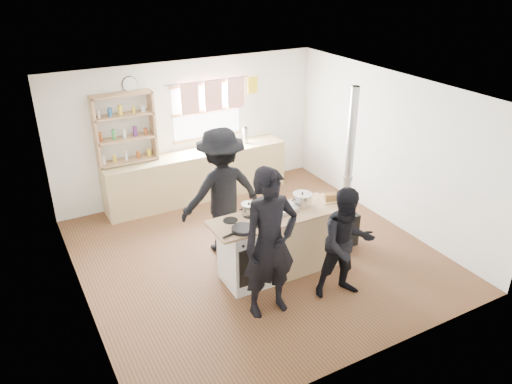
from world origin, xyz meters
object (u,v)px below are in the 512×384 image
cooking_island (283,242)px  stockpot_stove (249,209)px  bread_board (332,198)px  person_near_right (346,244)px  roast_tray (284,210)px  stockpot_counter (302,199)px  thermos (245,136)px  flue_heater (345,206)px  skillet_greens (243,229)px  person_far (221,191)px  person_near_left (270,244)px

cooking_island → stockpot_stove: size_ratio=9.15×
bread_board → person_near_right: (-0.37, -0.83, -0.21)m
roast_tray → stockpot_counter: bearing=9.3°
thermos → flue_heater: bearing=-82.0°
skillet_greens → roast_tray: roast_tray is taller
stockpot_stove → bread_board: stockpot_stove is taller
thermos → cooking_island: bearing=-107.1°
bread_board → person_far: (-1.29, 0.98, -0.01)m
stockpot_counter → bread_board: bearing=-12.6°
skillet_greens → flue_heater: flue_heater is taller
thermos → roast_tray: size_ratio=0.79×
cooking_island → stockpot_stove: 0.73m
skillet_greens → stockpot_counter: bearing=12.5°
stockpot_stove → flue_heater: (1.66, -0.03, -0.36)m
flue_heater → stockpot_counter: bearing=-173.2°
person_near_right → person_far: size_ratio=0.80×
bread_board → thermos: bearing=88.6°
person_near_left → person_far: bearing=88.1°
roast_tray → flue_heater: flue_heater is taller
thermos → stockpot_stove: 2.87m
skillet_greens → flue_heater: 1.99m
stockpot_counter → person_far: 1.22m
person_far → stockpot_stove: bearing=93.5°
person_near_left → person_far: (0.12, 1.62, -0.01)m
stockpot_stove → person_far: 0.75m
cooking_island → person_far: 1.18m
roast_tray → bread_board: bread_board is taller
stockpot_counter → flue_heater: bearing=6.8°
person_near_right → person_far: 2.04m
bread_board → person_far: person_far is taller
stockpot_stove → flue_heater: size_ratio=0.09×
skillet_greens → person_far: size_ratio=0.18×
stockpot_stove → person_near_left: size_ratio=0.11×
thermos → skillet_greens: (-1.57, -2.94, -0.09)m
stockpot_stove → person_far: size_ratio=0.11×
cooking_island → person_near_left: (-0.62, -0.68, 0.51)m
skillet_greens → stockpot_counter: size_ratio=1.28×
skillet_greens → person_near_right: 1.35m
thermos → roast_tray: (-0.85, -2.76, -0.08)m
cooking_island → person_near_left: person_near_left is taller
roast_tray → flue_heater: (1.21, 0.16, -0.32)m
cooking_island → flue_heater: 1.24m
stockpot_counter → person_far: (-0.84, 0.88, -0.05)m
cooking_island → roast_tray: size_ratio=5.09×
stockpot_stove → stockpot_counter: bearing=-9.7°
thermos → person_near_left: person_near_left is taller
person_far → person_near_right: bearing=115.6°
stockpot_stove → bread_board: size_ratio=0.65×
stockpot_counter → person_far: size_ratio=0.14×
thermos → person_near_right: person_near_right is taller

